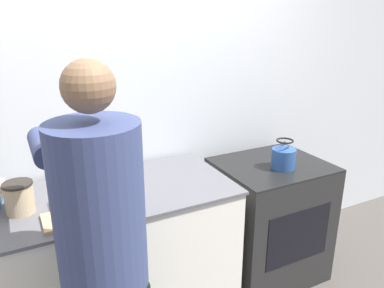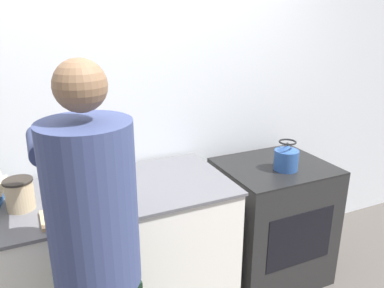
% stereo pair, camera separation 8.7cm
% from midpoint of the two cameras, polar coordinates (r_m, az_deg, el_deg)
% --- Properties ---
extents(wall_back, '(8.00, 0.05, 2.60)m').
position_cam_midpoint_polar(wall_back, '(2.55, -7.59, 5.78)').
color(wall_back, silver).
rests_on(wall_back, ground_plane).
extents(counter, '(1.65, 0.72, 0.92)m').
position_cam_midpoint_polar(counter, '(2.44, -13.23, -17.11)').
color(counter, silver).
rests_on(counter, ground_plane).
extents(oven, '(0.74, 0.64, 0.89)m').
position_cam_midpoint_polar(oven, '(2.87, 12.83, -11.41)').
color(oven, black).
rests_on(oven, ground_plane).
extents(person, '(0.40, 0.63, 1.74)m').
position_cam_midpoint_polar(person, '(1.65, -12.87, -16.09)').
color(person, black).
rests_on(person, ground_plane).
extents(cutting_board, '(0.38, 0.19, 0.02)m').
position_cam_midpoint_polar(cutting_board, '(2.00, -15.49, -10.14)').
color(cutting_board, tan).
rests_on(cutting_board, counter).
extents(knife, '(0.18, 0.09, 0.01)m').
position_cam_midpoint_polar(knife, '(1.99, -14.88, -9.92)').
color(knife, silver).
rests_on(knife, cutting_board).
extents(kettle, '(0.16, 0.16, 0.20)m').
position_cam_midpoint_polar(kettle, '(2.58, 15.11, -2.03)').
color(kettle, '#284C8C').
rests_on(kettle, oven).
extents(bowl_prep, '(0.19, 0.19, 0.07)m').
position_cam_midpoint_polar(bowl_prep, '(2.31, -14.54, -5.19)').
color(bowl_prep, brown).
rests_on(bowl_prep, counter).
extents(canister_jar, '(0.15, 0.15, 0.17)m').
position_cam_midpoint_polar(canister_jar, '(2.13, -23.72, -7.05)').
color(canister_jar, tan).
rests_on(canister_jar, counter).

